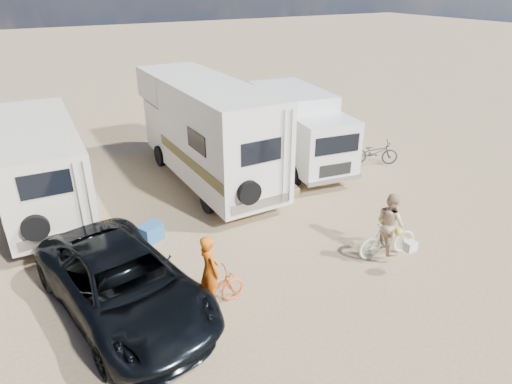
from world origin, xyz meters
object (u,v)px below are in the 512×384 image
rv_left (43,169)px  cooler (151,233)px  box_truck (299,130)px  rider_woman (390,229)px  bike_parked (374,152)px  bike_woman (388,239)px  crate (291,191)px  rider_man (210,277)px  dark_suv (123,284)px  bike_man (211,292)px  rv_main (207,133)px

rv_left → cooler: 4.23m
box_truck → rider_woman: bearing=-95.6°
bike_parked → cooler: 9.43m
box_truck → bike_woman: 6.60m
cooler → crate: (4.93, 0.47, -0.08)m
bike_woman → rider_man: bearing=95.4°
rider_man → cooler: (-0.32, 3.38, -0.58)m
dark_suv → bike_woman: 6.60m
rider_woman → crate: rider_woman is taller
box_truck → cooler: bearing=-150.7°
rv_left → dark_suv: (0.88, -5.99, -0.64)m
bike_woman → bike_parked: bearing=-30.1°
bike_man → box_truck: bearing=-50.8°
rv_main → bike_parked: bearing=-16.1°
rv_left → box_truck: (8.87, -0.79, 0.05)m
rv_left → bike_woman: (7.38, -7.15, -0.86)m
box_truck → cooler: 7.26m
bike_parked → rider_man: bearing=149.0°
bike_woman → bike_parked: bike_woman is taller
rv_main → bike_man: 7.08m
box_truck → rv_left: bearing=-177.4°
rider_man → cooler: rider_man is taller
bike_woman → cooler: (-5.16, 3.73, -0.26)m
dark_suv → bike_woman: size_ratio=3.07×
dark_suv → crate: dark_suv is taller
rider_man → crate: 6.04m
box_truck → bike_parked: size_ratio=2.99×
bike_parked → cooler: bearing=129.5°
box_truck → bike_woman: (-1.50, -6.36, -0.91)m
rider_man → bike_woman: bearing=-98.4°
dark_suv → cooler: 2.93m
bike_woman → cooler: bearing=63.7°
rv_main → cooler: rv_main is taller
bike_man → crate: bike_man is taller
rv_left → box_truck: 8.91m
rv_main → rv_left: 5.29m
rv_main → rv_left: (-5.26, 0.40, -0.41)m
rv_main → rider_woman: rv_main is taller
rv_main → box_truck: 3.65m
dark_suv → bike_parked: (10.67, 3.89, -0.24)m
rider_man → rv_left: bearing=16.2°
rider_man → crate: rider_man is taller
box_truck → bike_woman: box_truck is taller
box_truck → crate: bearing=-121.0°
bike_man → rider_man: 0.40m
rv_main → bike_parked: (6.29, -1.70, -1.29)m
bike_parked → bike_man: bearing=149.0°
crate → rv_main: bearing=126.4°
rv_left → bike_man: bearing=-67.7°
bike_woman → crate: 4.22m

